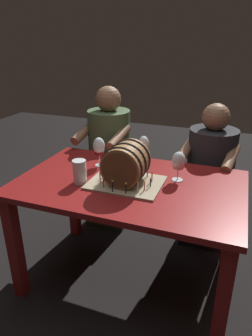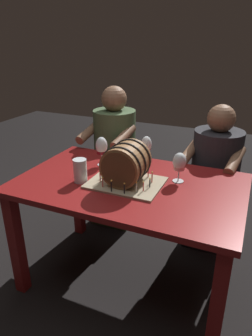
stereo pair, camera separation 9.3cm
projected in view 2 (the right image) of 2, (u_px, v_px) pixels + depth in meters
The scene contains 9 objects.
ground_plane at pixel (129, 279), 2.12m from camera, with size 8.00×8.00×0.00m, color black.
dining_table at pixel (129, 199), 1.87m from camera, with size 1.34×0.84×0.75m.
barrel_cake at pixel (126, 165), 1.76m from camera, with size 0.42×0.32×0.25m.
wine_glass_empty at pixel (146, 145), 2.03m from camera, with size 0.07×0.07×0.20m.
wine_glass_red at pixel (102, 147), 2.02m from camera, with size 0.08×0.08×0.20m.
wine_glass_rose at pixel (179, 163), 1.79m from camera, with size 0.08×0.08×0.18m.
beer_pint at pixel (80, 171), 1.81m from camera, with size 0.08×0.08×0.14m.
person_seated_left at pixel (115, 163), 2.61m from camera, with size 0.40×0.48×1.20m.
person_seated_right at pixel (213, 183), 2.32m from camera, with size 0.43×0.51×1.12m.
Camera 2 is at (0.64, -1.52, 1.54)m, focal length 32.74 mm.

